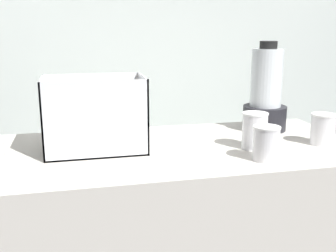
# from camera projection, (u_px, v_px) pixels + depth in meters

# --- Properties ---
(back_wall_unit) EXTENTS (2.60, 0.24, 2.50)m
(back_wall_unit) POSITION_uv_depth(u_px,v_px,m) (135.00, 37.00, 2.10)
(back_wall_unit) COLOR silver
(back_wall_unit) RESTS_ON ground_plane
(carrot_display_bin) EXTENTS (0.34, 0.21, 0.26)m
(carrot_display_bin) POSITION_uv_depth(u_px,v_px,m) (96.00, 128.00, 1.42)
(carrot_display_bin) COLOR white
(carrot_display_bin) RESTS_ON counter
(blender_pitcher) EXTENTS (0.18, 0.18, 0.37)m
(blender_pitcher) POSITION_uv_depth(u_px,v_px,m) (266.00, 95.00, 1.69)
(blender_pitcher) COLOR black
(blender_pitcher) RESTS_ON counter
(juice_cup_carrot_left) EXTENTS (0.09, 0.09, 0.11)m
(juice_cup_carrot_left) POSITION_uv_depth(u_px,v_px,m) (266.00, 145.00, 1.32)
(juice_cup_carrot_left) COLOR white
(juice_cup_carrot_left) RESTS_ON counter
(juice_cup_beet_middle) EXTENTS (0.09, 0.09, 0.13)m
(juice_cup_beet_middle) POSITION_uv_depth(u_px,v_px,m) (254.00, 133.00, 1.45)
(juice_cup_beet_middle) COLOR white
(juice_cup_beet_middle) RESTS_ON counter
(juice_cup_orange_right) EXTENTS (0.09, 0.09, 0.11)m
(juice_cup_orange_right) POSITION_uv_depth(u_px,v_px,m) (323.00, 131.00, 1.50)
(juice_cup_orange_right) COLOR white
(juice_cup_orange_right) RESTS_ON counter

